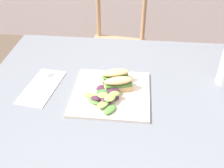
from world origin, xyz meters
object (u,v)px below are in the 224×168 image
object	(u,v)px
plate_lunch	(111,93)
fork_on_napkin	(44,84)
dining_table	(130,116)
sandwich_half_back	(115,76)
chair_wooden_far	(117,46)
sandwich_half_front	(118,84)

from	to	relation	value
plate_lunch	fork_on_napkin	world-z (taller)	plate_lunch
dining_table	sandwich_half_back	xyz separation A→B (m)	(-0.07, 0.06, 0.16)
chair_wooden_far	fork_on_napkin	xyz separation A→B (m)	(-0.22, -0.89, 0.30)
chair_wooden_far	sandwich_half_back	xyz separation A→B (m)	(0.07, -0.85, 0.33)
dining_table	sandwich_half_back	distance (m)	0.19
chair_wooden_far	plate_lunch	world-z (taller)	chair_wooden_far
chair_wooden_far	sandwich_half_front	bearing A→B (deg)	-84.75
plate_lunch	sandwich_half_back	distance (m)	0.08
dining_table	chair_wooden_far	distance (m)	0.94
plate_lunch	sandwich_half_front	distance (m)	0.05
dining_table	plate_lunch	size ratio (longest dim) A/B	4.07
dining_table	plate_lunch	world-z (taller)	plate_lunch
sandwich_half_front	fork_on_napkin	bearing A→B (deg)	177.52
fork_on_napkin	sandwich_half_back	bearing A→B (deg)	7.76
sandwich_half_front	fork_on_napkin	world-z (taller)	sandwich_half_front
plate_lunch	fork_on_napkin	xyz separation A→B (m)	(-0.28, 0.03, 0.00)
plate_lunch	fork_on_napkin	size ratio (longest dim) A/B	1.61
sandwich_half_front	sandwich_half_back	world-z (taller)	same
dining_table	sandwich_half_front	bearing A→B (deg)	174.99
dining_table	chair_wooden_far	xyz separation A→B (m)	(-0.14, 0.91, -0.17)
sandwich_half_back	chair_wooden_far	bearing A→B (deg)	94.48
chair_wooden_far	plate_lunch	bearing A→B (deg)	-86.52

